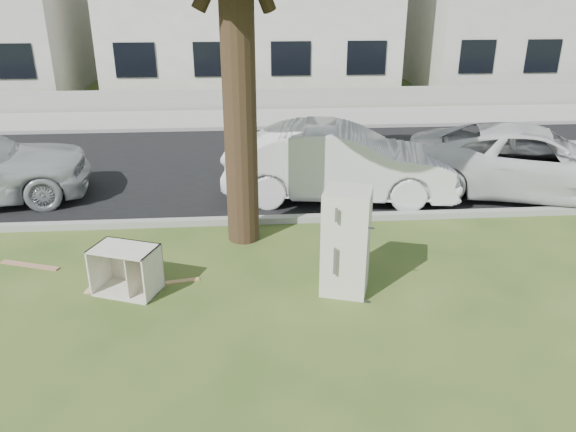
{
  "coord_description": "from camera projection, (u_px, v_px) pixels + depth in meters",
  "views": [
    {
      "loc": [
        -0.31,
        -7.18,
        4.19
      ],
      "look_at": [
        0.29,
        0.6,
        0.9
      ],
      "focal_mm": 35.0,
      "sensor_mm": 36.0,
      "label": 1
    }
  ],
  "objects": [
    {
      "name": "kerb_near",
      "position": [
        265.0,
        223.0,
        10.5
      ],
      "size": [
        120.0,
        0.18,
        0.12
      ],
      "primitive_type": "cube",
      "color": "gray",
      "rests_on": "ground"
    },
    {
      "name": "plank_a",
      "position": [
        164.0,
        283.0,
        8.38
      ],
      "size": [
        1.05,
        0.28,
        0.02
      ],
      "primitive_type": "cube",
      "rotation": [
        0.0,
        0.0,
        0.18
      ],
      "color": "tan",
      "rests_on": "ground"
    },
    {
      "name": "ground",
      "position": [
        272.0,
        289.0,
        8.25
      ],
      "size": [
        120.0,
        120.0,
        0.0
      ],
      "primitive_type": "plane",
      "color": "#304E1C"
    },
    {
      "name": "cabinet",
      "position": [
        126.0,
        270.0,
        8.05
      ],
      "size": [
        1.04,
        0.84,
        0.7
      ],
      "primitive_type": "cube",
      "rotation": [
        0.0,
        0.0,
        -0.36
      ],
      "color": "silver",
      "rests_on": "ground"
    },
    {
      "name": "fridge",
      "position": [
        346.0,
        242.0,
        7.93
      ],
      "size": [
        0.79,
        0.76,
        1.55
      ],
      "primitive_type": "cube",
      "rotation": [
        0.0,
        0.0,
        -0.3
      ],
      "color": "beige",
      "rests_on": "ground"
    },
    {
      "name": "car_center",
      "position": [
        340.0,
        163.0,
        11.4
      ],
      "size": [
        4.82,
        2.24,
        1.53
      ],
      "primitive_type": "imported",
      "rotation": [
        0.0,
        0.0,
        1.43
      ],
      "color": "silver",
      "rests_on": "ground"
    },
    {
      "name": "car_right",
      "position": [
        533.0,
        161.0,
        11.69
      ],
      "size": [
        5.57,
        3.74,
        1.42
      ],
      "primitive_type": "imported",
      "rotation": [
        0.0,
        0.0,
        1.27
      ],
      "color": "silver",
      "rests_on": "ground"
    },
    {
      "name": "road",
      "position": [
        260.0,
        165.0,
        13.76
      ],
      "size": [
        120.0,
        7.0,
        0.01
      ],
      "primitive_type": "cube",
      "color": "black",
      "rests_on": "ground"
    },
    {
      "name": "plank_b",
      "position": [
        30.0,
        265.0,
        8.91
      ],
      "size": [
        1.0,
        0.43,
        0.03
      ],
      "primitive_type": "cube",
      "rotation": [
        0.0,
        0.0,
        -0.33
      ],
      "color": "#A07054",
      "rests_on": "ground"
    },
    {
      "name": "plank_c",
      "position": [
        99.0,
        280.0,
        8.47
      ],
      "size": [
        0.26,
        0.8,
        0.02
      ],
      "primitive_type": "cube",
      "rotation": [
        0.0,
        0.0,
        1.36
      ],
      "color": "tan",
      "rests_on": "ground"
    },
    {
      "name": "sidewalk",
      "position": [
        255.0,
        119.0,
        18.36
      ],
      "size": [
        120.0,
        2.8,
        0.01
      ],
      "primitive_type": "cube",
      "color": "gray",
      "rests_on": "ground"
    },
    {
      "name": "townhouse_right",
      "position": [
        532.0,
        0.0,
        23.85
      ],
      "size": [
        10.2,
        8.16,
        6.84
      ],
      "color": "beige",
      "rests_on": "ground"
    },
    {
      "name": "low_wall",
      "position": [
        254.0,
        99.0,
        19.69
      ],
      "size": [
        120.0,
        0.15,
        0.7
      ],
      "primitive_type": "cube",
      "color": "gray",
      "rests_on": "ground"
    },
    {
      "name": "kerb_far",
      "position": [
        256.0,
        130.0,
        17.02
      ],
      "size": [
        120.0,
        0.18,
        0.12
      ],
      "primitive_type": "cube",
      "color": "gray",
      "rests_on": "ground"
    }
  ]
}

